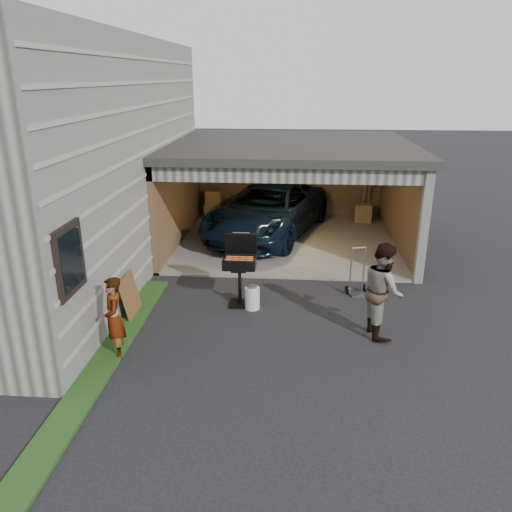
{
  "coord_description": "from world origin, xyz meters",
  "views": [
    {
      "loc": [
        0.91,
        -7.67,
        4.63
      ],
      "look_at": [
        0.17,
        1.93,
        1.15
      ],
      "focal_mm": 35.0,
      "sensor_mm": 36.0,
      "label": 1
    }
  ],
  "objects_px": {
    "minivan": "(268,212)",
    "bbq_grill": "(240,265)",
    "man": "(383,290)",
    "woman": "(114,318)",
    "hand_truck": "(357,285)",
    "plywood_panel": "(131,296)",
    "propane_tank": "(252,298)"
  },
  "relations": [
    {
      "from": "hand_truck",
      "to": "bbq_grill",
      "type": "bearing_deg",
      "value": 179.35
    },
    {
      "from": "bbq_grill",
      "to": "hand_truck",
      "type": "height_order",
      "value": "bbq_grill"
    },
    {
      "from": "minivan",
      "to": "man",
      "type": "height_order",
      "value": "man"
    },
    {
      "from": "bbq_grill",
      "to": "plywood_panel",
      "type": "xyz_separation_m",
      "value": [
        -2.16,
        -0.71,
        -0.47
      ]
    },
    {
      "from": "bbq_grill",
      "to": "propane_tank",
      "type": "relative_size",
      "value": 3.2
    },
    {
      "from": "plywood_panel",
      "to": "bbq_grill",
      "type": "bearing_deg",
      "value": 18.23
    },
    {
      "from": "woman",
      "to": "propane_tank",
      "type": "height_order",
      "value": "woman"
    },
    {
      "from": "minivan",
      "to": "plywood_panel",
      "type": "height_order",
      "value": "minivan"
    },
    {
      "from": "woman",
      "to": "bbq_grill",
      "type": "bearing_deg",
      "value": 115.67
    },
    {
      "from": "woman",
      "to": "bbq_grill",
      "type": "height_order",
      "value": "bbq_grill"
    },
    {
      "from": "plywood_panel",
      "to": "hand_truck",
      "type": "height_order",
      "value": "hand_truck"
    },
    {
      "from": "bbq_grill",
      "to": "minivan",
      "type": "bearing_deg",
      "value": 86.27
    },
    {
      "from": "woman",
      "to": "plywood_panel",
      "type": "height_order",
      "value": "woman"
    },
    {
      "from": "woman",
      "to": "propane_tank",
      "type": "bearing_deg",
      "value": 109.32
    },
    {
      "from": "man",
      "to": "plywood_panel",
      "type": "relative_size",
      "value": 2.08
    },
    {
      "from": "minivan",
      "to": "propane_tank",
      "type": "bearing_deg",
      "value": -72.81
    },
    {
      "from": "woman",
      "to": "hand_truck",
      "type": "xyz_separation_m",
      "value": [
        4.48,
        3.02,
        -0.53
      ]
    },
    {
      "from": "woman",
      "to": "hand_truck",
      "type": "distance_m",
      "value": 5.43
    },
    {
      "from": "propane_tank",
      "to": "plywood_panel",
      "type": "xyz_separation_m",
      "value": [
        -2.43,
        -0.52,
        0.19
      ]
    },
    {
      "from": "plywood_panel",
      "to": "hand_truck",
      "type": "xyz_separation_m",
      "value": [
        4.72,
        1.44,
        -0.22
      ]
    },
    {
      "from": "minivan",
      "to": "woman",
      "type": "xyz_separation_m",
      "value": [
        -2.23,
        -7.15,
        -0.02
      ]
    },
    {
      "from": "plywood_panel",
      "to": "minivan",
      "type": "bearing_deg",
      "value": 66.06
    },
    {
      "from": "plywood_panel",
      "to": "propane_tank",
      "type": "bearing_deg",
      "value": 12.01
    },
    {
      "from": "propane_tank",
      "to": "hand_truck",
      "type": "height_order",
      "value": "hand_truck"
    },
    {
      "from": "woman",
      "to": "bbq_grill",
      "type": "relative_size",
      "value": 0.98
    },
    {
      "from": "minivan",
      "to": "bbq_grill",
      "type": "height_order",
      "value": "bbq_grill"
    },
    {
      "from": "bbq_grill",
      "to": "hand_truck",
      "type": "distance_m",
      "value": 2.75
    },
    {
      "from": "man",
      "to": "woman",
      "type": "bearing_deg",
      "value": 94.72
    },
    {
      "from": "woman",
      "to": "plywood_panel",
      "type": "relative_size",
      "value": 1.7
    },
    {
      "from": "minivan",
      "to": "bbq_grill",
      "type": "distance_m",
      "value": 4.87
    },
    {
      "from": "bbq_grill",
      "to": "plywood_panel",
      "type": "height_order",
      "value": "bbq_grill"
    },
    {
      "from": "man",
      "to": "bbq_grill",
      "type": "height_order",
      "value": "man"
    }
  ]
}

